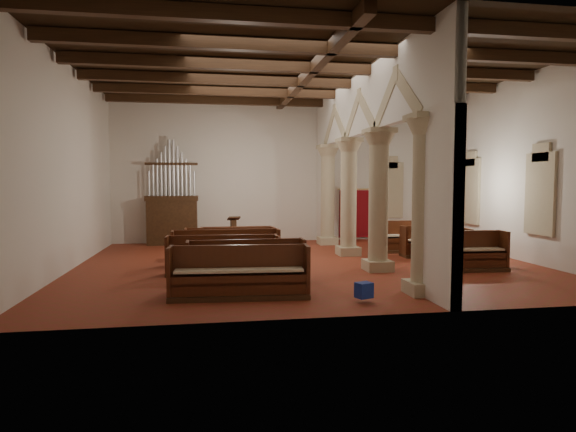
# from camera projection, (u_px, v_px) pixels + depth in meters

# --- Properties ---
(floor) EXTENTS (14.00, 14.00, 0.00)m
(floor) POSITION_uv_depth(u_px,v_px,m) (306.00, 264.00, 15.11)
(floor) COLOR maroon
(floor) RESTS_ON ground
(ceiling) EXTENTS (14.00, 14.00, 0.00)m
(ceiling) POSITION_uv_depth(u_px,v_px,m) (307.00, 69.00, 14.69)
(ceiling) COLOR black
(ceiling) RESTS_ON wall_back
(wall_back) EXTENTS (14.00, 0.02, 6.00)m
(wall_back) POSITION_uv_depth(u_px,v_px,m) (279.00, 172.00, 20.81)
(wall_back) COLOR silver
(wall_back) RESTS_ON floor
(wall_front) EXTENTS (14.00, 0.02, 6.00)m
(wall_front) POSITION_uv_depth(u_px,v_px,m) (371.00, 158.00, 9.00)
(wall_front) COLOR silver
(wall_front) RESTS_ON floor
(wall_left) EXTENTS (0.02, 12.00, 6.00)m
(wall_left) POSITION_uv_depth(u_px,v_px,m) (67.00, 167.00, 13.77)
(wall_left) COLOR silver
(wall_left) RESTS_ON floor
(wall_right) EXTENTS (0.02, 12.00, 6.00)m
(wall_right) POSITION_uv_depth(u_px,v_px,m) (512.00, 169.00, 16.03)
(wall_right) COLOR silver
(wall_right) RESTS_ON floor
(ceiling_beams) EXTENTS (13.80, 11.80, 0.30)m
(ceiling_beams) POSITION_uv_depth(u_px,v_px,m) (307.00, 75.00, 14.71)
(ceiling_beams) COLOR #3F2714
(ceiling_beams) RESTS_ON wall_back
(arcade) EXTENTS (0.90, 11.90, 6.00)m
(arcade) POSITION_uv_depth(u_px,v_px,m) (363.00, 150.00, 15.15)
(arcade) COLOR tan
(arcade) RESTS_ON floor
(window_right_a) EXTENTS (0.03, 1.00, 2.20)m
(window_right_a) POSITION_uv_depth(u_px,v_px,m) (541.00, 194.00, 14.61)
(window_right_a) COLOR #35785F
(window_right_a) RESTS_ON wall_right
(window_right_b) EXTENTS (0.03, 1.00, 2.20)m
(window_right_b) POSITION_uv_depth(u_px,v_px,m) (471.00, 191.00, 18.54)
(window_right_b) COLOR #35785F
(window_right_b) RESTS_ON wall_right
(window_back) EXTENTS (1.00, 0.03, 2.20)m
(window_back) POSITION_uv_depth(u_px,v_px,m) (389.00, 190.00, 21.65)
(window_back) COLOR #35785F
(window_back) RESTS_ON wall_back
(pipe_organ) EXTENTS (2.10, 0.85, 4.40)m
(pipe_organ) POSITION_uv_depth(u_px,v_px,m) (172.00, 211.00, 19.70)
(pipe_organ) COLOR #3F2714
(pipe_organ) RESTS_ON floor
(lectern) EXTENTS (0.54, 0.56, 1.18)m
(lectern) POSITION_uv_depth(u_px,v_px,m) (233.00, 233.00, 19.69)
(lectern) COLOR #391C12
(lectern) RESTS_ON floor
(dossal_curtain) EXTENTS (1.80, 0.07, 2.17)m
(dossal_curtain) POSITION_uv_depth(u_px,v_px,m) (357.00, 213.00, 21.42)
(dossal_curtain) COLOR maroon
(dossal_curtain) RESTS_ON floor
(processional_banner) EXTENTS (0.60, 0.77, 2.63)m
(processional_banner) POSITION_uv_depth(u_px,v_px,m) (376.00, 225.00, 19.27)
(processional_banner) COLOR #3F2714
(processional_banner) RESTS_ON floor
(hymnal_box_a) EXTENTS (0.40, 0.36, 0.33)m
(hymnal_box_a) POSITION_uv_depth(u_px,v_px,m) (364.00, 290.00, 10.20)
(hymnal_box_a) COLOR navy
(hymnal_box_a) RESTS_ON floor
(hymnal_box_b) EXTENTS (0.32, 0.28, 0.28)m
(hymnal_box_b) POSITION_uv_depth(u_px,v_px,m) (276.00, 277.00, 11.68)
(hymnal_box_b) COLOR #161A98
(hymnal_box_b) RESTS_ON floor
(hymnal_box_c) EXTENTS (0.39, 0.34, 0.35)m
(hymnal_box_c) POSITION_uv_depth(u_px,v_px,m) (273.00, 254.00, 15.18)
(hymnal_box_c) COLOR navy
(hymnal_box_c) RESTS_ON floor
(tube_heater_a) EXTENTS (1.01, 0.35, 0.10)m
(tube_heater_a) POSITION_uv_depth(u_px,v_px,m) (223.00, 287.00, 10.98)
(tube_heater_a) COLOR silver
(tube_heater_a) RESTS_ON floor
(tube_heater_b) EXTENTS (1.02, 0.52, 0.11)m
(tube_heater_b) POSITION_uv_depth(u_px,v_px,m) (244.00, 280.00, 11.79)
(tube_heater_b) COLOR white
(tube_heater_b) RESTS_ON floor
(nave_pew_0) EXTENTS (3.12, 0.96, 1.15)m
(nave_pew_0) POSITION_uv_depth(u_px,v_px,m) (239.00, 281.00, 10.60)
(nave_pew_0) COLOR #3F2714
(nave_pew_0) RESTS_ON floor
(nave_pew_1) EXTENTS (2.74, 0.68, 1.01)m
(nave_pew_1) POSITION_uv_depth(u_px,v_px,m) (238.00, 278.00, 11.15)
(nave_pew_1) COLOR #3F2714
(nave_pew_1) RESTS_ON floor
(nave_pew_2) EXTENTS (3.03, 0.78, 1.07)m
(nave_pew_2) POSITION_uv_depth(u_px,v_px,m) (246.00, 268.00, 12.33)
(nave_pew_2) COLOR #3F2714
(nave_pew_2) RESTS_ON floor
(nave_pew_3) EXTENTS (3.09, 0.86, 1.08)m
(nave_pew_3) POSITION_uv_depth(u_px,v_px,m) (223.00, 261.00, 13.36)
(nave_pew_3) COLOR #3F2714
(nave_pew_3) RESTS_ON floor
(nave_pew_4) EXTENTS (2.54, 0.74, 0.96)m
(nave_pew_4) POSITION_uv_depth(u_px,v_px,m) (237.00, 259.00, 14.00)
(nave_pew_4) COLOR #3F2714
(nave_pew_4) RESTS_ON floor
(nave_pew_5) EXTENTS (3.33, 0.82, 1.08)m
(nave_pew_5) POSITION_uv_depth(u_px,v_px,m) (226.00, 253.00, 14.89)
(nave_pew_5) COLOR #3F2714
(nave_pew_5) RESTS_ON floor
(nave_pew_6) EXTENTS (3.05, 0.73, 1.02)m
(nave_pew_6) POSITION_uv_depth(u_px,v_px,m) (231.00, 248.00, 16.22)
(nave_pew_6) COLOR #3F2714
(nave_pew_6) RESTS_ON floor
(nave_pew_7) EXTENTS (2.54, 0.66, 0.97)m
(nave_pew_7) POSITION_uv_depth(u_px,v_px,m) (237.00, 245.00, 17.16)
(nave_pew_7) COLOR #3F2714
(nave_pew_7) RESTS_ON floor
(aisle_pew_0) EXTENTS (2.07, 0.87, 1.14)m
(aisle_pew_0) POSITION_uv_depth(u_px,v_px,m) (470.00, 257.00, 13.92)
(aisle_pew_0) COLOR #3F2714
(aisle_pew_0) RESTS_ON floor
(aisle_pew_1) EXTENTS (1.94, 0.75, 1.02)m
(aisle_pew_1) POSITION_uv_depth(u_px,v_px,m) (469.00, 254.00, 14.73)
(aisle_pew_1) COLOR #3F2714
(aisle_pew_1) RESTS_ON floor
(aisle_pew_2) EXTENTS (1.90, 0.79, 1.01)m
(aisle_pew_2) POSITION_uv_depth(u_px,v_px,m) (442.00, 249.00, 15.92)
(aisle_pew_2) COLOR #3F2714
(aisle_pew_2) RESTS_ON floor
(aisle_pew_3) EXTENTS (1.90, 0.75, 1.06)m
(aisle_pew_3) POSITION_uv_depth(u_px,v_px,m) (429.00, 246.00, 16.53)
(aisle_pew_3) COLOR #3F2714
(aisle_pew_3) RESTS_ON floor
(aisle_pew_4) EXTENTS (2.30, 0.87, 1.14)m
(aisle_pew_4) POSITION_uv_depth(u_px,v_px,m) (411.00, 241.00, 17.64)
(aisle_pew_4) COLOR #3F2714
(aisle_pew_4) RESTS_ON floor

